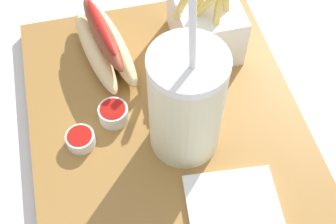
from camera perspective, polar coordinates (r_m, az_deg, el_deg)
ground_plane at (r=0.61m, az=0.00°, el=-3.17°), size 2.40×2.40×0.02m
food_tray at (r=0.59m, az=0.00°, el=-2.17°), size 0.45×0.35×0.02m
soda_cup at (r=0.51m, az=2.28°, el=1.06°), size 0.09×0.09×0.25m
fries_basket at (r=0.64m, az=4.73°, el=11.18°), size 0.11×0.10×0.15m
hot_dog_1 at (r=0.64m, az=-7.91°, el=8.26°), size 0.16×0.08×0.07m
ketchup_cup_1 at (r=0.57m, az=-10.87°, el=-3.10°), size 0.04×0.04×0.02m
ketchup_cup_2 at (r=0.58m, az=-6.82°, el=-0.12°), size 0.04×0.04×0.02m
napkin_stack at (r=0.53m, az=8.37°, el=-12.67°), size 0.12×0.11×0.01m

